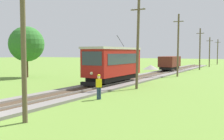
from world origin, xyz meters
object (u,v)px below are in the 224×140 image
Objects in this scene: utility_pole_foreground at (24,49)px; utility_pole_distant at (210,52)px; red_tram at (113,63)px; utility_pole_horizon at (218,52)px; track_worker at (99,85)px; utility_pole_mid at (178,45)px; gravel_pile at (151,67)px; utility_pole_far at (200,49)px; utility_pole_near_tram at (138,43)px; tree_left_far at (26,44)px; freight_car at (170,63)px.

utility_pole_foreground reaches higher than utility_pole_distant.
red_tram is 1.25× the size of utility_pole_horizon.
utility_pole_foreground is 3.78× the size of track_worker.
utility_pole_mid is at bearing 132.89° from track_worker.
utility_pole_foreground is (3.34, -14.85, 1.28)m from red_tram.
track_worker is (8.44, -32.92, 0.56)m from gravel_pile.
utility_pole_mid reaches higher than utility_pole_far.
utility_pole_near_tram reaches higher than tree_left_far.
utility_pole_near_tram is 17.39m from tree_left_far.
freight_car is 1.65× the size of gravel_pile.
utility_pole_foreground is at bearing -84.48° from freight_car.
utility_pole_foreground is 0.87× the size of utility_pole_far.
utility_pole_mid is at bearing 74.84° from red_tram.
track_worker is at bearing -91.57° from utility_pole_near_tram.
tree_left_far is (-17.14, 2.95, 0.24)m from utility_pole_near_tram.
utility_pole_distant is at bearing 90.00° from utility_pole_foreground.
utility_pole_mid is at bearing -90.00° from utility_pole_far.
tree_left_far is at bearing -126.97° from freight_car.
red_tram is at bearing -94.85° from utility_pole_distant.
track_worker is (3.17, -27.71, -0.57)m from freight_car.
utility_pole_near_tram is at bearing -24.12° from red_tram.
track_worker is at bearing -90.50° from utility_pole_mid.
gravel_pile is at bearing -161.19° from utility_pole_far.
utility_pole_foreground is 7.35m from track_worker.
utility_pole_horizon is 61.03m from track_worker.
utility_pole_mid reaches higher than track_worker.
utility_pole_horizon is (3.34, 33.26, 1.94)m from freight_car.
tree_left_far is at bearing -114.33° from utility_pole_distant.
tree_left_far is (-8.52, -23.53, 3.97)m from gravel_pile.
tree_left_far is (-17.14, -37.91, 0.96)m from utility_pole_distant.
utility_pole_far reaches higher than utility_pole_foreground.
tree_left_far is (-17.14, -10.87, 0.05)m from utility_pole_mid.
utility_pole_foreground is 40.87m from gravel_pile.
utility_pole_near_tram is at bearing -81.07° from freight_car.
utility_pole_near_tram is at bearing -90.00° from utility_pole_horizon.
red_tram is at bearing -78.07° from gravel_pile.
freight_car is at bearing 53.03° from tree_left_far.
utility_pole_far is 35.98m from track_worker.
utility_pole_foreground is 27.20m from utility_pole_mid.
utility_pole_mid is at bearing -90.00° from utility_pole_distant.
utility_pole_near_tram is 1.19× the size of utility_pole_horizon.
utility_pole_foreground is at bearing -90.00° from utility_pole_near_tram.
utility_pole_horizon is (3.34, 53.05, 1.31)m from red_tram.
utility_pole_near_tram is at bearing -90.00° from utility_pole_mid.
tree_left_far is at bearing 136.42° from utility_pole_foreground.
gravel_pile is (-5.28, 5.21, -1.13)m from freight_car.
freight_car is 23.11m from tree_left_far.
utility_pole_distant is 47.36m from track_worker.
utility_pole_distant is (3.34, 39.37, 1.25)m from red_tram.
utility_pole_distant is 0.98× the size of utility_pole_horizon.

